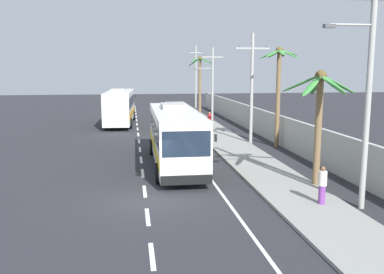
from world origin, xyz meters
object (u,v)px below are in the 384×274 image
(palm_second, at_px, (319,106))
(palm_third, at_px, (279,78))
(coach_bus_far_lane, at_px, (120,106))
(utility_pole_mid, at_px, (252,87))
(utility_pole_nearest, at_px, (368,75))
(utility_pole_far, at_px, (212,82))
(pedestrian_near_kerb, at_px, (209,120))
(pedestrian_midwalk, at_px, (322,184))
(coach_bus_foreground, at_px, (175,135))
(utility_pole_distant, at_px, (196,75))
(palm_nearest, at_px, (200,76))
(motorcycle_beside_bus, at_px, (191,134))

(palm_second, bearing_deg, palm_third, 80.76)
(coach_bus_far_lane, distance_m, utility_pole_mid, 16.92)
(palm_second, bearing_deg, utility_pole_nearest, -82.39)
(utility_pole_nearest, distance_m, utility_pole_far, 30.78)
(pedestrian_near_kerb, xyz_separation_m, palm_second, (1.58, -20.19, 3.02))
(pedestrian_midwalk, bearing_deg, coach_bus_foreground, -112.80)
(coach_bus_foreground, xyz_separation_m, utility_pole_mid, (6.49, 6.34, 2.55))
(palm_third, bearing_deg, pedestrian_midwalk, -101.63)
(utility_pole_distant, distance_m, palm_nearest, 8.60)
(coach_bus_far_lane, relative_size, utility_pole_distant, 1.20)
(motorcycle_beside_bus, bearing_deg, palm_second, -72.57)
(pedestrian_near_kerb, bearing_deg, coach_bus_far_lane, 157.30)
(utility_pole_far, distance_m, palm_second, 27.41)
(coach_bus_foreground, relative_size, utility_pole_distant, 1.24)
(motorcycle_beside_bus, height_order, palm_third, palm_third)
(palm_second, relative_size, palm_third, 0.78)
(utility_pole_nearest, bearing_deg, pedestrian_midwalk, 166.23)
(coach_bus_far_lane, height_order, utility_pole_nearest, utility_pole_nearest)
(utility_pole_mid, relative_size, utility_pole_distant, 0.91)
(utility_pole_nearest, bearing_deg, palm_third, 84.77)
(coach_bus_foreground, xyz_separation_m, utility_pole_far, (6.36, 21.72, 2.46))
(coach_bus_foreground, xyz_separation_m, utility_pole_distant, (6.90, 37.10, 2.91))
(coach_bus_far_lane, relative_size, utility_pole_nearest, 1.05)
(utility_pole_nearest, relative_size, utility_pole_far, 1.30)
(coach_bus_foreground, relative_size, pedestrian_near_kerb, 7.31)
(utility_pole_far, relative_size, palm_second, 1.42)
(utility_pole_mid, relative_size, utility_pole_far, 1.04)
(coach_bus_foreground, distance_m, palm_third, 10.00)
(coach_bus_far_lane, bearing_deg, utility_pole_mid, -52.38)
(coach_bus_far_lane, distance_m, utility_pole_distant, 20.66)
(palm_nearest, xyz_separation_m, palm_third, (1.95, -23.60, 0.20))
(utility_pole_distant, bearing_deg, coach_bus_far_lane, -121.26)
(pedestrian_near_kerb, bearing_deg, motorcycle_beside_bus, -103.79)
(coach_bus_far_lane, xyz_separation_m, utility_pole_far, (10.09, 2.12, 2.38))
(motorcycle_beside_bus, height_order, pedestrian_near_kerb, pedestrian_near_kerb)
(utility_pole_distant, relative_size, palm_second, 1.62)
(utility_pole_far, bearing_deg, coach_bus_far_lane, -168.15)
(palm_second, bearing_deg, utility_pole_mid, 89.33)
(coach_bus_foreground, bearing_deg, palm_nearest, 77.88)
(palm_nearest, bearing_deg, utility_pole_far, -88.03)
(coach_bus_far_lane, bearing_deg, motorcycle_beside_bus, -63.60)
(pedestrian_near_kerb, height_order, palm_third, palm_third)
(pedestrian_near_kerb, xyz_separation_m, utility_pole_distant, (2.12, 22.59, 3.83))
(utility_pole_far, relative_size, palm_nearest, 1.10)
(utility_pole_distant, height_order, palm_second, utility_pole_distant)
(utility_pole_nearest, bearing_deg, utility_pole_far, 90.81)
(coach_bus_far_lane, xyz_separation_m, palm_second, (10.08, -25.29, 2.02))
(coach_bus_foreground, distance_m, utility_pole_far, 22.76)
(utility_pole_far, bearing_deg, motorcycle_beside_bus, -107.13)
(coach_bus_far_lane, height_order, utility_pole_distant, utility_pole_distant)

